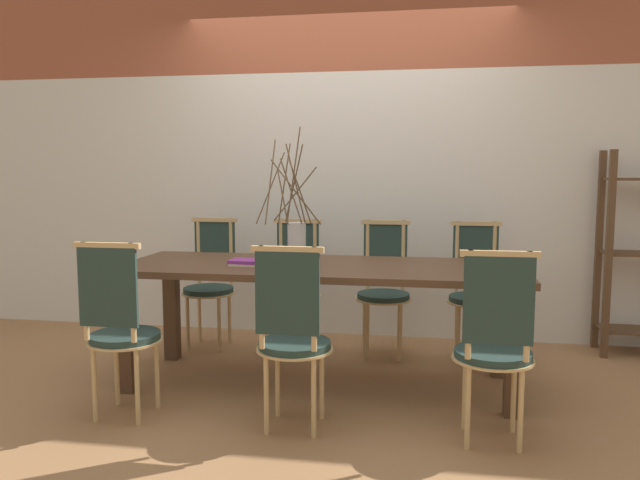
# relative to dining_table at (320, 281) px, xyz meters

# --- Properties ---
(ground_plane) EXTENTS (16.00, 16.00, 0.00)m
(ground_plane) POSITION_rel_dining_table_xyz_m (0.00, 0.00, -0.64)
(ground_plane) COLOR #9E7047
(wall_rear) EXTENTS (12.00, 0.06, 3.20)m
(wall_rear) POSITION_rel_dining_table_xyz_m (0.00, 1.22, 0.96)
(wall_rear) COLOR silver
(wall_rear) RESTS_ON ground_plane
(dining_table) EXTENTS (2.41, 0.87, 0.74)m
(dining_table) POSITION_rel_dining_table_xyz_m (0.00, 0.00, 0.00)
(dining_table) COLOR #4C3321
(dining_table) RESTS_ON ground_plane
(chair_near_leftend) EXTENTS (0.39, 0.39, 0.95)m
(chair_near_leftend) POSITION_rel_dining_table_xyz_m (-0.94, -0.71, -0.14)
(chair_near_leftend) COLOR #233833
(chair_near_leftend) RESTS_ON ground_plane
(chair_near_left) EXTENTS (0.39, 0.39, 0.95)m
(chair_near_left) POSITION_rel_dining_table_xyz_m (-0.02, -0.71, -0.14)
(chair_near_left) COLOR #233833
(chair_near_left) RESTS_ON ground_plane
(chair_near_center) EXTENTS (0.39, 0.39, 0.95)m
(chair_near_center) POSITION_rel_dining_table_xyz_m (0.96, -0.71, -0.14)
(chair_near_center) COLOR #233833
(chair_near_center) RESTS_ON ground_plane
(chair_far_leftend) EXTENTS (0.39, 0.39, 0.95)m
(chair_far_leftend) POSITION_rel_dining_table_xyz_m (-0.95, 0.71, -0.14)
(chair_far_leftend) COLOR #233833
(chair_far_leftend) RESTS_ON ground_plane
(chair_far_left) EXTENTS (0.39, 0.39, 0.95)m
(chair_far_left) POSITION_rel_dining_table_xyz_m (-0.31, 0.71, -0.14)
(chair_far_left) COLOR #233833
(chair_far_left) RESTS_ON ground_plane
(chair_far_center) EXTENTS (0.39, 0.39, 0.95)m
(chair_far_center) POSITION_rel_dining_table_xyz_m (0.34, 0.71, -0.14)
(chair_far_center) COLOR #233833
(chair_far_center) RESTS_ON ground_plane
(chair_far_right) EXTENTS (0.39, 0.39, 0.95)m
(chair_far_right) POSITION_rel_dining_table_xyz_m (0.98, 0.71, -0.14)
(chair_far_right) COLOR #233833
(chair_far_right) RESTS_ON ground_plane
(vase_centerpiece) EXTENTS (0.39, 0.39, 0.83)m
(vase_centerpiece) POSITION_rel_dining_table_xyz_m (-0.14, -0.04, 0.26)
(vase_centerpiece) COLOR silver
(vase_centerpiece) RESTS_ON dining_table
(book_stack) EXTENTS (0.24, 0.16, 0.03)m
(book_stack) POSITION_rel_dining_table_xyz_m (-0.41, -0.09, 0.12)
(book_stack) COLOR beige
(book_stack) RESTS_ON dining_table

